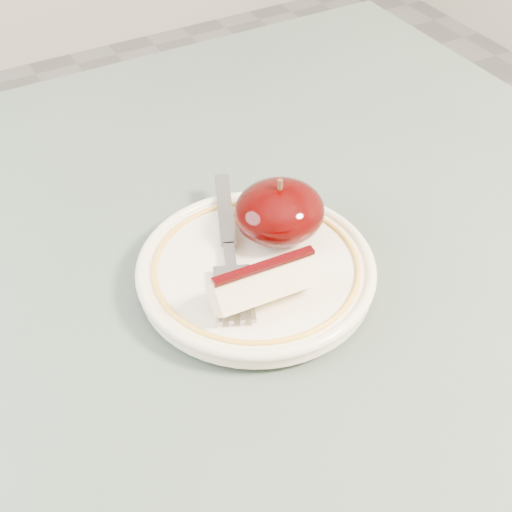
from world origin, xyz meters
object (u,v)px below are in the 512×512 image
apple_half (279,212)px  fork (229,246)px  plate (256,270)px  table (227,442)px

apple_half → fork: size_ratio=0.44×
plate → apple_half: 0.05m
plate → apple_half: (0.03, 0.02, 0.03)m
fork → apple_half: bearing=-68.1°
table → plate: 0.13m
fork → table: bearing=173.4°
apple_half → fork: (-0.04, 0.00, -0.02)m
table → plate: bearing=45.8°
table → apple_half: 0.18m
table → apple_half: apple_half is taller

